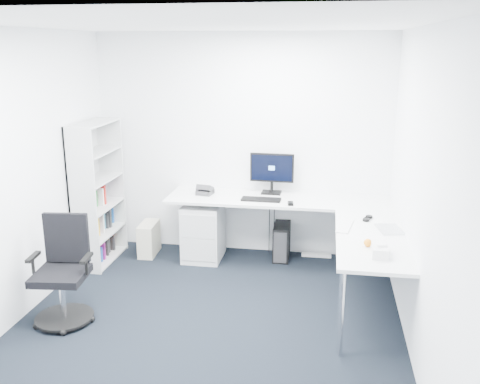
% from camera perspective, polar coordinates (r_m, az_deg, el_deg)
% --- Properties ---
extents(ground, '(4.20, 4.20, 0.00)m').
position_cam_1_polar(ground, '(5.09, -3.73, -14.58)').
color(ground, black).
extents(ceiling, '(4.20, 4.20, 0.00)m').
position_cam_1_polar(ceiling, '(4.41, -4.37, 17.45)').
color(ceiling, white).
extents(wall_back, '(3.60, 0.02, 2.70)m').
position_cam_1_polar(wall_back, '(6.58, 0.21, 4.98)').
color(wall_back, white).
rests_on(wall_back, ground).
extents(wall_front, '(3.60, 0.02, 2.70)m').
position_cam_1_polar(wall_front, '(2.69, -14.58, -11.32)').
color(wall_front, white).
rests_on(wall_front, ground).
extents(wall_left, '(0.02, 4.20, 2.70)m').
position_cam_1_polar(wall_left, '(5.27, -23.42, 1.08)').
color(wall_left, white).
rests_on(wall_left, ground).
extents(wall_right, '(0.02, 4.20, 2.70)m').
position_cam_1_polar(wall_right, '(4.51, 18.82, -0.73)').
color(wall_right, white).
rests_on(wall_right, ground).
extents(l_desk, '(2.74, 1.53, 0.80)m').
position_cam_1_polar(l_desk, '(6.09, 4.27, -5.20)').
color(l_desk, silver).
rests_on(l_desk, ground).
extents(drawer_pedestal, '(0.45, 0.56, 0.69)m').
position_cam_1_polar(drawer_pedestal, '(6.56, -3.91, -4.17)').
color(drawer_pedestal, silver).
rests_on(drawer_pedestal, ground).
extents(bookshelf, '(0.33, 0.85, 1.69)m').
position_cam_1_polar(bookshelf, '(6.54, -14.92, -0.12)').
color(bookshelf, '#B8BABA').
rests_on(bookshelf, ground).
extents(task_chair, '(0.62, 0.62, 1.01)m').
position_cam_1_polar(task_chair, '(5.28, -18.62, -8.14)').
color(task_chair, black).
rests_on(task_chair, ground).
extents(black_pc_tower, '(0.20, 0.44, 0.43)m').
position_cam_1_polar(black_pc_tower, '(6.61, 4.47, -5.27)').
color(black_pc_tower, black).
rests_on(black_pc_tower, ground).
extents(beige_pc_tower, '(0.21, 0.43, 0.40)m').
position_cam_1_polar(beige_pc_tower, '(6.80, -9.68, -4.93)').
color(beige_pc_tower, beige).
rests_on(beige_pc_tower, ground).
extents(power_strip, '(0.37, 0.07, 0.04)m').
position_cam_1_polar(power_strip, '(6.75, 8.15, -6.68)').
color(power_strip, silver).
rests_on(power_strip, ground).
extents(monitor, '(0.53, 0.19, 0.51)m').
position_cam_1_polar(monitor, '(6.44, 3.40, 2.03)').
color(monitor, black).
rests_on(monitor, l_desk).
extents(black_keyboard, '(0.46, 0.17, 0.02)m').
position_cam_1_polar(black_keyboard, '(6.20, 2.26, -0.80)').
color(black_keyboard, black).
rests_on(black_keyboard, l_desk).
extents(mouse, '(0.07, 0.11, 0.03)m').
position_cam_1_polar(mouse, '(6.05, 5.41, -1.23)').
color(mouse, black).
rests_on(mouse, l_desk).
extents(desk_phone, '(0.21, 0.21, 0.12)m').
position_cam_1_polar(desk_phone, '(6.45, -3.75, 0.29)').
color(desk_phone, '#2F2F31').
rests_on(desk_phone, l_desk).
extents(laptop, '(0.37, 0.36, 0.22)m').
position_cam_1_polar(laptop, '(5.38, 15.74, -2.81)').
color(laptop, '#B9BCC0').
rests_on(laptop, l_desk).
extents(white_keyboard, '(0.19, 0.43, 0.01)m').
position_cam_1_polar(white_keyboard, '(5.40, 11.11, -3.61)').
color(white_keyboard, silver).
rests_on(white_keyboard, l_desk).
extents(headphones, '(0.16, 0.19, 0.04)m').
position_cam_1_polar(headphones, '(5.67, 13.46, -2.66)').
color(headphones, black).
rests_on(headphones, l_desk).
extents(orange_fruit, '(0.07, 0.07, 0.07)m').
position_cam_1_polar(orange_fruit, '(4.92, 13.48, -5.29)').
color(orange_fruit, orange).
rests_on(orange_fruit, l_desk).
extents(tissue_box, '(0.14, 0.26, 0.09)m').
position_cam_1_polar(tissue_box, '(4.75, 14.66, -6.04)').
color(tissue_box, silver).
rests_on(tissue_box, l_desk).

